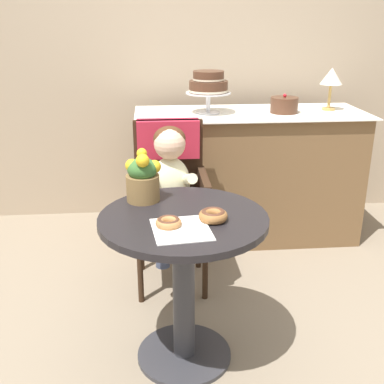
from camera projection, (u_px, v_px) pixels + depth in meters
ground_plane at (184, 355)px, 2.24m from camera, size 8.00×8.00×0.00m
back_wall at (165, 39)px, 3.49m from camera, size 4.80×0.10×2.70m
cafe_table at (184, 260)px, 2.06m from camera, size 0.72×0.72×0.72m
wicker_chair at (169, 177)px, 2.71m from camera, size 0.42×0.45×0.95m
seated_child at (170, 179)px, 2.56m from camera, size 0.27×0.32×0.73m
paper_napkin at (181, 229)px, 1.85m from camera, size 0.25×0.27×0.00m
donut_front at (213, 215)px, 1.93m from camera, size 0.12×0.12×0.05m
donut_mid at (168, 222)px, 1.88m from camera, size 0.10×0.10×0.04m
flower_vase at (143, 178)px, 2.11m from camera, size 0.16×0.16×0.23m
display_counter at (248, 175)px, 3.34m from camera, size 1.56×0.62×0.90m
tiered_cake_stand at (208, 85)px, 3.09m from camera, size 0.30×0.30×0.28m
round_layer_cake at (284, 105)px, 3.15m from camera, size 0.18×0.18×0.13m
table_lamp at (331, 78)px, 3.19m from camera, size 0.15×0.15×0.28m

